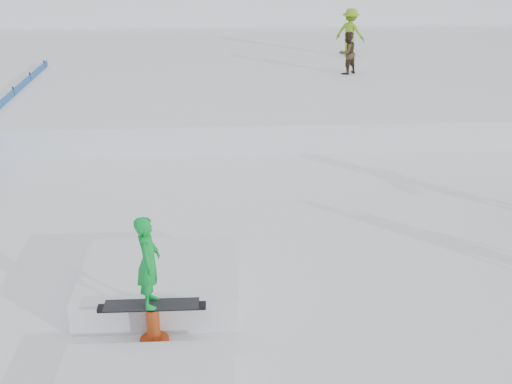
{
  "coord_description": "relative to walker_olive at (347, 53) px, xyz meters",
  "views": [
    {
      "loc": [
        -0.1,
        -9.18,
        6.01
      ],
      "look_at": [
        0.5,
        2.0,
        1.1
      ],
      "focal_mm": 45.0,
      "sensor_mm": 36.0,
      "label": 1
    }
  ],
  "objects": [
    {
      "name": "snow_midrise",
      "position": [
        -4.23,
        3.19,
        -1.13
      ],
      "size": [
        50.0,
        18.0,
        0.8
      ],
      "primitive_type": "cube",
      "color": "white",
      "rests_on": "ground"
    },
    {
      "name": "walker_ygreen",
      "position": [
        0.67,
        3.02,
        0.18
      ],
      "size": [
        1.35,
        1.21,
        1.81
      ],
      "primitive_type": "imported",
      "rotation": [
        0.0,
        0.0,
        2.56
      ],
      "color": "#73A618",
      "rests_on": "snow_midrise"
    },
    {
      "name": "walker_olive",
      "position": [
        0.0,
        0.0,
        0.0
      ],
      "size": [
        0.89,
        0.85,
        1.45
      ],
      "primitive_type": "imported",
      "rotation": [
        0.0,
        0.0,
        3.74
      ],
      "color": "#382C1A",
      "rests_on": "snow_midrise"
    },
    {
      "name": "ground",
      "position": [
        -4.23,
        -12.81,
        -1.53
      ],
      "size": [
        120.0,
        120.0,
        0.0
      ],
      "primitive_type": "plane",
      "color": "white"
    },
    {
      "name": "snow_berm",
      "position": [
        -4.23,
        17.19,
        -0.33
      ],
      "size": [
        60.0,
        14.0,
        2.4
      ],
      "primitive_type": "cube",
      "color": "white",
      "rests_on": "ground"
    },
    {
      "name": "jib_rail_feature",
      "position": [
        -5.45,
        -13.32,
        -1.22
      ],
      "size": [
        2.6,
        4.4,
        2.11
      ],
      "color": "white",
      "rests_on": "ground"
    }
  ]
}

